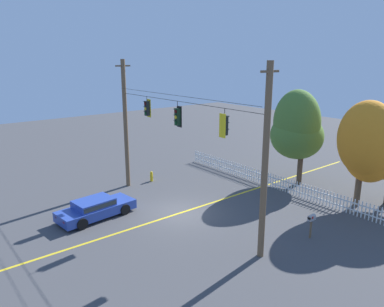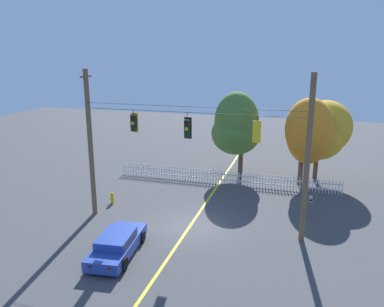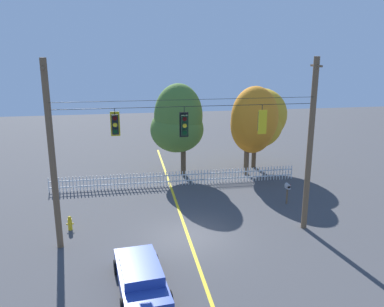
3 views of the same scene
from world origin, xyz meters
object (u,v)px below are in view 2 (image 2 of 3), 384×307
at_px(traffic_signal_westbound_side, 257,131).
at_px(autumn_maple_near_fence, 236,128).
at_px(roadside_mailbox, 311,200).
at_px(autumn_maple_mid, 309,132).
at_px(fire_hydrant, 112,198).
at_px(parked_car, 117,243).
at_px(autumn_oak_far_east, 322,131).
at_px(traffic_signal_eastbound_side, 187,128).
at_px(traffic_signal_southbound_primary, 134,123).

bearing_deg(traffic_signal_westbound_side, autumn_maple_near_fence, 105.83).
bearing_deg(roadside_mailbox, autumn_maple_mid, 93.21).
xyz_separation_m(fire_hydrant, roadside_mailbox, (12.83, 1.52, 0.68)).
bearing_deg(parked_car, fire_hydrant, 119.76).
height_order(traffic_signal_westbound_side, autumn_oak_far_east, traffic_signal_westbound_side).
relative_size(autumn_oak_far_east, parked_car, 1.36).
xyz_separation_m(autumn_maple_mid, parked_car, (-9.02, -13.57, -3.53)).
relative_size(traffic_signal_eastbound_side, roadside_mailbox, 1.14).
height_order(traffic_signal_eastbound_side, autumn_maple_mid, autumn_maple_mid).
bearing_deg(traffic_signal_westbound_side, autumn_maple_mid, 73.59).
bearing_deg(traffic_signal_southbound_primary, traffic_signal_eastbound_side, 0.01).
height_order(traffic_signal_southbound_primary, roadside_mailbox, traffic_signal_southbound_primary).
bearing_deg(autumn_maple_near_fence, traffic_signal_westbound_side, -74.17).
bearing_deg(autumn_maple_near_fence, roadside_mailbox, -47.99).
distance_m(autumn_oak_far_east, fire_hydrant, 16.68).
height_order(traffic_signal_southbound_primary, parked_car, traffic_signal_southbound_primary).
xyz_separation_m(traffic_signal_eastbound_side, autumn_oak_far_east, (7.60, 10.98, -1.88)).
bearing_deg(roadside_mailbox, traffic_signal_southbound_primary, -161.64).
height_order(autumn_maple_mid, fire_hydrant, autumn_maple_mid).
xyz_separation_m(autumn_oak_far_east, roadside_mailbox, (-0.67, -7.61, -2.90)).
height_order(parked_car, fire_hydrant, parked_car).
bearing_deg(parked_car, autumn_maple_mid, 56.38).
distance_m(autumn_maple_near_fence, autumn_oak_far_east, 6.66).
bearing_deg(parked_car, autumn_maple_near_fence, 76.34).
bearing_deg(autumn_maple_near_fence, autumn_oak_far_east, 9.03).
height_order(traffic_signal_westbound_side, autumn_maple_mid, autumn_maple_mid).
distance_m(parked_car, roadside_mailbox, 12.06).
bearing_deg(autumn_maple_mid, parked_car, -123.62).
height_order(fire_hydrant, roadside_mailbox, roadside_mailbox).
height_order(autumn_maple_mid, roadside_mailbox, autumn_maple_mid).
bearing_deg(autumn_maple_near_fence, parked_car, -103.66).
distance_m(autumn_oak_far_east, parked_car, 18.52).
xyz_separation_m(traffic_signal_westbound_side, autumn_maple_mid, (2.75, 9.35, -1.76)).
relative_size(traffic_signal_southbound_primary, parked_car, 0.28).
bearing_deg(parked_car, traffic_signal_westbound_side, 33.94).
relative_size(fire_hydrant, roadside_mailbox, 0.60).
distance_m(autumn_maple_near_fence, fire_hydrant, 11.26).
distance_m(fire_hydrant, roadside_mailbox, 12.94).
distance_m(traffic_signal_westbound_side, fire_hydrant, 11.35).
distance_m(autumn_oak_far_east, roadside_mailbox, 8.17).
distance_m(traffic_signal_westbound_side, autumn_maple_mid, 9.90).
xyz_separation_m(autumn_maple_mid, roadside_mailbox, (0.33, -5.96, -3.08)).
height_order(traffic_signal_southbound_primary, autumn_maple_near_fence, autumn_maple_near_fence).
distance_m(traffic_signal_southbound_primary, traffic_signal_westbound_side, 7.07).
bearing_deg(autumn_oak_far_east, autumn_maple_mid, -121.24).
relative_size(traffic_signal_westbound_side, autumn_oak_far_east, 0.23).
bearing_deg(autumn_maple_mid, traffic_signal_westbound_side, -106.41).
bearing_deg(parked_car, traffic_signal_eastbound_side, 60.24).
distance_m(traffic_signal_southbound_primary, autumn_maple_mid, 13.68).
distance_m(traffic_signal_southbound_primary, parked_car, 6.90).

